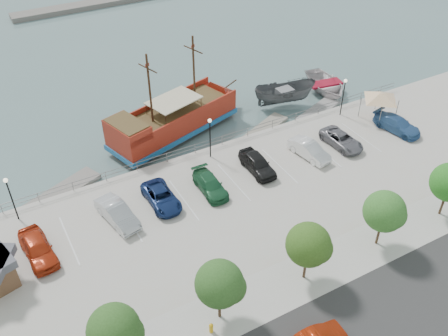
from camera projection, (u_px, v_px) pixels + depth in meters
ground at (245, 203)px, 44.37m from camera, size 160.00×160.00×0.00m
street at (370, 334)px, 32.66m from camera, size 100.00×8.00×0.04m
sidewalk at (315, 272)px, 36.82m from camera, size 100.00×4.00×0.05m
seawall_railing at (204, 145)px, 48.84m from camera, size 50.00×0.06×1.00m
pirate_ship at (182, 116)px, 52.64m from camera, size 17.07×9.08×10.57m
patrol_boat at (284, 96)px, 56.95m from camera, size 7.61×4.67×2.76m
speedboat at (325, 86)px, 60.11m from camera, size 6.32×8.03×1.51m
dock_west at (63, 192)px, 45.31m from camera, size 7.58×4.85×0.42m
dock_mid at (265, 128)px, 53.75m from camera, size 6.48×4.17×0.36m
dock_east at (318, 112)px, 56.44m from camera, size 6.89×4.15×0.38m
canopy_tent at (382, 92)px, 51.94m from camera, size 4.91×4.91×3.67m
fire_hydrant at (211, 328)px, 32.51m from camera, size 0.29×0.29×0.84m
lamp_post_left at (9, 192)px, 39.55m from camera, size 0.36×0.36×4.28m
lamp_post_mid at (210, 131)px, 46.47m from camera, size 0.36×0.36×4.28m
lamp_post_right at (344, 91)px, 52.62m from camera, size 0.36×0.36×4.28m
tree_b at (117, 331)px, 29.05m from camera, size 3.30×3.20×5.00m
tree_c at (222, 285)px, 31.74m from camera, size 3.30×3.20×5.00m
tree_d at (311, 246)px, 34.44m from camera, size 3.30×3.20×5.00m
tree_e at (386, 212)px, 37.13m from camera, size 3.30×3.20×5.00m
parked_car_a at (38, 248)px, 37.56m from camera, size 2.44×5.09×1.68m
parked_car_b at (117, 213)px, 40.68m from camera, size 2.64×5.11×1.60m
parked_car_c at (161, 197)px, 42.48m from camera, size 2.28×4.87×1.35m
parked_car_d at (210, 185)px, 43.79m from camera, size 1.99×4.67×1.34m
parked_car_e at (257, 164)px, 46.04m from camera, size 1.99×4.74×1.60m
parked_car_f at (309, 150)px, 47.84m from camera, size 2.30×4.77×1.51m
parked_car_g at (342, 140)px, 49.35m from camera, size 2.52×4.94×1.34m
parked_car_h at (397, 124)px, 51.45m from camera, size 3.07×5.45×1.49m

